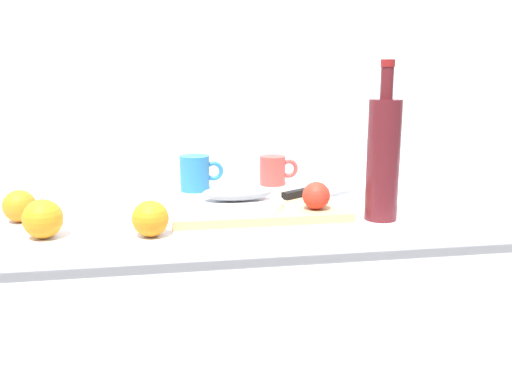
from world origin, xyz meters
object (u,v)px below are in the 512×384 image
white_plate (237,203)px  coffee_mug_2 (274,170)px  fish_fillet (237,193)px  coffee_mug_0 (196,173)px  wine_bottle (383,157)px  orange_0 (43,219)px  chef_knife (313,190)px  cutting_board (256,208)px

white_plate → coffee_mug_2: size_ratio=1.91×
fish_fillet → coffee_mug_2: bearing=64.7°
coffee_mug_0 → wine_bottle: bearing=-43.9°
wine_bottle → white_plate: bearing=163.2°
orange_0 → white_plate: bearing=15.9°
chef_knife → coffee_mug_0: bearing=115.3°
fish_fillet → chef_knife: (0.22, 0.11, -0.02)m
wine_bottle → orange_0: size_ratio=4.44×
cutting_board → coffee_mug_2: (0.11, 0.32, 0.03)m
cutting_board → coffee_mug_0: size_ratio=3.32×
cutting_board → coffee_mug_0: coffee_mug_0 is taller
coffee_mug_2 → orange_0: size_ratio=1.43×
coffee_mug_0 → fish_fillet: bearing=-74.7°
fish_fillet → wine_bottle: wine_bottle is taller
wine_bottle → chef_knife: bearing=117.2°
white_plate → chef_knife: size_ratio=0.86×
fish_fillet → chef_knife: fish_fillet is taller
chef_knife → orange_0: orange_0 is taller
coffee_mug_0 → orange_0: size_ratio=1.53×
cutting_board → wine_bottle: size_ratio=1.14×
white_plate → fish_fillet: bearing=180.0°
white_plate → orange_0: (-0.42, -0.12, 0.01)m
white_plate → orange_0: orange_0 is taller
coffee_mug_0 → cutting_board: bearing=-64.9°
wine_bottle → coffee_mug_0: bearing=136.1°
cutting_board → coffee_mug_2: 0.34m
orange_0 → wine_bottle: bearing=1.7°
fish_fillet → coffee_mug_0: bearing=105.3°
fish_fillet → white_plate: bearing=0.0°
coffee_mug_2 → chef_knife: bearing=-75.2°
chef_knife → coffee_mug_0: (-0.30, 0.18, 0.02)m
cutting_board → white_plate: 0.05m
chef_knife → orange_0: size_ratio=3.19×
coffee_mug_2 → white_plate: bearing=-115.3°
white_plate → wine_bottle: size_ratio=0.62×
coffee_mug_0 → coffee_mug_2: bearing=10.7°
cutting_board → fish_fillet: bearing=-161.7°
coffee_mug_0 → orange_0: 0.53m
chef_knife → coffee_mug_2: size_ratio=2.23×
white_plate → fish_fillet: size_ratio=1.33×
white_plate → fish_fillet: fish_fillet is taller
fish_fillet → orange_0: bearing=-164.1°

